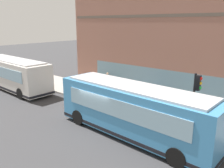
{
  "coord_description": "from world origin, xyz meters",
  "views": [
    {
      "loc": [
        -10.27,
        -9.32,
        6.52
      ],
      "look_at": [
        1.71,
        0.84,
        2.38
      ],
      "focal_mm": 37.48,
      "sensor_mm": 36.0,
      "label": 1
    }
  ],
  "objects_px": {
    "city_bus_nearside": "(133,111)",
    "pedestrian_by_light_pole": "(107,80)",
    "pedestrian_near_hydrant": "(91,81)",
    "newspaper_vending_box": "(154,97)",
    "fire_hydrant": "(132,101)",
    "traffic_light_near_corner": "(196,91)",
    "pedestrian_near_building_entrance": "(168,104)",
    "city_bus_far_down_street": "(13,74)",
    "pedestrian_walking_along_curb": "(96,84)"
  },
  "relations": [
    {
      "from": "pedestrian_by_light_pole",
      "to": "fire_hydrant",
      "type": "bearing_deg",
      "value": -114.74
    },
    {
      "from": "pedestrian_by_light_pole",
      "to": "pedestrian_walking_along_curb",
      "type": "distance_m",
      "value": 1.85
    },
    {
      "from": "city_bus_nearside",
      "to": "pedestrian_by_light_pole",
      "type": "xyz_separation_m",
      "value": [
        5.94,
        7.22,
        -0.4
      ]
    },
    {
      "from": "city_bus_far_down_street",
      "to": "fire_hydrant",
      "type": "height_order",
      "value": "city_bus_far_down_street"
    },
    {
      "from": "city_bus_far_down_street",
      "to": "pedestrian_near_hydrant",
      "type": "distance_m",
      "value": 7.97
    },
    {
      "from": "pedestrian_near_hydrant",
      "to": "pedestrian_by_light_pole",
      "type": "bearing_deg",
      "value": -25.64
    },
    {
      "from": "pedestrian_walking_along_curb",
      "to": "pedestrian_by_light_pole",
      "type": "bearing_deg",
      "value": 6.48
    },
    {
      "from": "traffic_light_near_corner",
      "to": "pedestrian_near_building_entrance",
      "type": "distance_m",
      "value": 2.69
    },
    {
      "from": "pedestrian_by_light_pole",
      "to": "pedestrian_near_building_entrance",
      "type": "height_order",
      "value": "pedestrian_by_light_pole"
    },
    {
      "from": "pedestrian_near_building_entrance",
      "to": "newspaper_vending_box",
      "type": "bearing_deg",
      "value": 47.26
    },
    {
      "from": "city_bus_nearside",
      "to": "pedestrian_walking_along_curb",
      "type": "xyz_separation_m",
      "value": [
        4.1,
        7.01,
        -0.42
      ]
    },
    {
      "from": "pedestrian_near_building_entrance",
      "to": "city_bus_nearside",
      "type": "bearing_deg",
      "value": 174.44
    },
    {
      "from": "city_bus_nearside",
      "to": "newspaper_vending_box",
      "type": "bearing_deg",
      "value": 18.71
    },
    {
      "from": "city_bus_nearside",
      "to": "city_bus_far_down_street",
      "type": "distance_m",
      "value": 14.86
    },
    {
      "from": "pedestrian_near_hydrant",
      "to": "newspaper_vending_box",
      "type": "distance_m",
      "value": 6.18
    },
    {
      "from": "traffic_light_near_corner",
      "to": "pedestrian_walking_along_curb",
      "type": "xyz_separation_m",
      "value": [
        1.15,
        9.5,
        -1.44
      ]
    },
    {
      "from": "pedestrian_near_hydrant",
      "to": "pedestrian_walking_along_curb",
      "type": "bearing_deg",
      "value": -108.98
    },
    {
      "from": "pedestrian_by_light_pole",
      "to": "pedestrian_near_building_entrance",
      "type": "distance_m",
      "value": 7.92
    },
    {
      "from": "city_bus_nearside",
      "to": "pedestrian_by_light_pole",
      "type": "relative_size",
      "value": 5.84
    },
    {
      "from": "city_bus_nearside",
      "to": "pedestrian_near_building_entrance",
      "type": "height_order",
      "value": "city_bus_nearside"
    },
    {
      "from": "city_bus_far_down_street",
      "to": "traffic_light_near_corner",
      "type": "distance_m",
      "value": 17.55
    },
    {
      "from": "pedestrian_walking_along_curb",
      "to": "fire_hydrant",
      "type": "bearing_deg",
      "value": -92.6
    },
    {
      "from": "fire_hydrant",
      "to": "pedestrian_near_building_entrance",
      "type": "bearing_deg",
      "value": -95.07
    },
    {
      "from": "pedestrian_by_light_pole",
      "to": "pedestrian_near_building_entrance",
      "type": "bearing_deg",
      "value": -106.97
    },
    {
      "from": "city_bus_nearside",
      "to": "pedestrian_near_building_entrance",
      "type": "bearing_deg",
      "value": -5.56
    },
    {
      "from": "fire_hydrant",
      "to": "newspaper_vending_box",
      "type": "bearing_deg",
      "value": -25.15
    },
    {
      "from": "fire_hydrant",
      "to": "pedestrian_by_light_pole",
      "type": "xyz_separation_m",
      "value": [
        2.03,
        4.41,
        0.64
      ]
    },
    {
      "from": "city_bus_far_down_street",
      "to": "traffic_light_near_corner",
      "type": "bearing_deg",
      "value": -81.8
    },
    {
      "from": "fire_hydrant",
      "to": "pedestrian_near_hydrant",
      "type": "distance_m",
      "value": 5.21
    },
    {
      "from": "pedestrian_near_building_entrance",
      "to": "pedestrian_near_hydrant",
      "type": "bearing_deg",
      "value": 84.54
    },
    {
      "from": "pedestrian_near_hydrant",
      "to": "newspaper_vending_box",
      "type": "height_order",
      "value": "pedestrian_near_hydrant"
    },
    {
      "from": "traffic_light_near_corner",
      "to": "city_bus_far_down_street",
      "type": "bearing_deg",
      "value": 98.2
    },
    {
      "from": "pedestrian_by_light_pole",
      "to": "pedestrian_near_building_entrance",
      "type": "relative_size",
      "value": 1.08
    },
    {
      "from": "fire_hydrant",
      "to": "traffic_light_near_corner",
      "type": "bearing_deg",
      "value": -100.21
    },
    {
      "from": "pedestrian_by_light_pole",
      "to": "newspaper_vending_box",
      "type": "bearing_deg",
      "value": -92.02
    },
    {
      "from": "traffic_light_near_corner",
      "to": "pedestrian_by_light_pole",
      "type": "distance_m",
      "value": 10.25
    },
    {
      "from": "city_bus_far_down_street",
      "to": "pedestrian_walking_along_curb",
      "type": "distance_m",
      "value": 8.65
    },
    {
      "from": "pedestrian_near_building_entrance",
      "to": "pedestrian_walking_along_curb",
      "type": "distance_m",
      "value": 7.38
    },
    {
      "from": "city_bus_nearside",
      "to": "pedestrian_near_building_entrance",
      "type": "distance_m",
      "value": 3.67
    },
    {
      "from": "pedestrian_by_light_pole",
      "to": "pedestrian_walking_along_curb",
      "type": "xyz_separation_m",
      "value": [
        -1.84,
        -0.21,
        -0.02
      ]
    },
    {
      "from": "city_bus_nearside",
      "to": "city_bus_far_down_street",
      "type": "relative_size",
      "value": 1.0
    },
    {
      "from": "city_bus_far_down_street",
      "to": "traffic_light_near_corner",
      "type": "relative_size",
      "value": 2.9
    },
    {
      "from": "pedestrian_by_light_pole",
      "to": "pedestrian_near_hydrant",
      "type": "bearing_deg",
      "value": 154.36
    },
    {
      "from": "fire_hydrant",
      "to": "pedestrian_near_hydrant",
      "type": "xyz_separation_m",
      "value": [
        0.51,
        5.14,
        0.7
      ]
    },
    {
      "from": "city_bus_nearside",
      "to": "traffic_light_near_corner",
      "type": "bearing_deg",
      "value": -40.08
    },
    {
      "from": "city_bus_nearside",
      "to": "fire_hydrant",
      "type": "distance_m",
      "value": 4.93
    },
    {
      "from": "traffic_light_near_corner",
      "to": "pedestrian_near_building_entrance",
      "type": "bearing_deg",
      "value": 72.45
    },
    {
      "from": "traffic_light_near_corner",
      "to": "city_bus_nearside",
      "type": "bearing_deg",
      "value": 139.92
    },
    {
      "from": "newspaper_vending_box",
      "to": "traffic_light_near_corner",
      "type": "bearing_deg",
      "value": -122.29
    },
    {
      "from": "city_bus_far_down_street",
      "to": "pedestrian_by_light_pole",
      "type": "bearing_deg",
      "value": -54.29
    }
  ]
}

